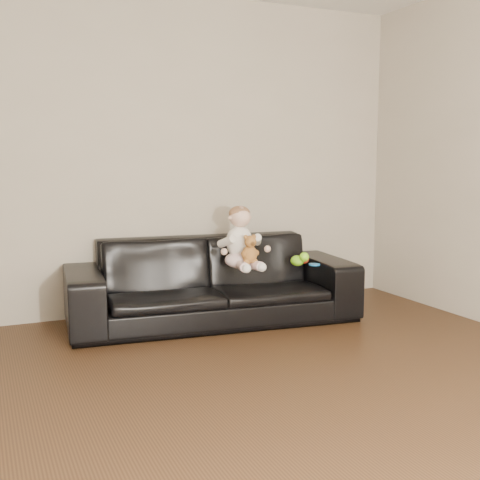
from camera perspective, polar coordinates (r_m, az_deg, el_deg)
name	(u,v)px	position (r m, az deg, el deg)	size (l,w,h in m)	color
floor	(275,469)	(2.65, 3.33, -20.86)	(5.50, 5.50, 0.00)	#402816
wall_back	(119,155)	(4.94, -11.41, 7.92)	(5.00, 5.00, 0.00)	#B5AB98
sofa	(212,280)	(4.72, -2.68, -3.85)	(2.22, 0.87, 0.65)	black
baby	(241,241)	(4.63, 0.07, -0.09)	(0.33, 0.41, 0.48)	#F9D2D3
teddy_bear	(250,250)	(4.51, 0.94, -0.93)	(0.13, 0.13, 0.22)	#9F662D
toy_green	(297,261)	(4.78, 5.44, -1.97)	(0.10, 0.12, 0.09)	#80E31A
toy_rattle	(304,259)	(4.90, 6.11, -1.80)	(0.08, 0.08, 0.08)	red
toy_blue_disc	(314,264)	(4.83, 7.07, -2.32)	(0.09, 0.09, 0.01)	blue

